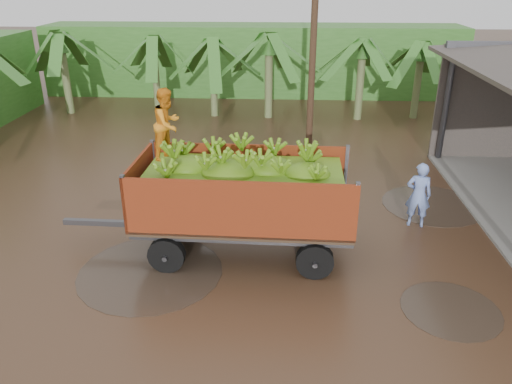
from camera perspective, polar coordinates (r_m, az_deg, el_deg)
ground at (r=13.08m, az=4.13°, el=-4.46°), size 100.00×100.00×0.00m
hedge_north at (r=27.90m, az=-0.38°, el=14.89°), size 22.00×3.00×3.60m
banana_trailer at (r=11.52m, az=-1.53°, el=-0.18°), size 6.94×2.53×3.91m
man_blue at (r=13.62m, az=18.08°, el=-0.32°), size 0.71×0.53×1.77m
utility_pole at (r=18.35m, az=6.59°, el=17.19°), size 1.20×0.24×8.07m
banana_plants at (r=19.25m, az=-14.63°, el=10.25°), size 24.20×21.03×4.45m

